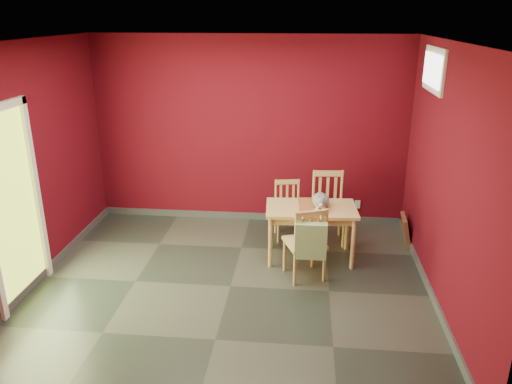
# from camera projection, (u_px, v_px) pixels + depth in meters

# --- Properties ---
(ground) EXTENTS (4.50, 4.50, 0.00)m
(ground) POSITION_uv_depth(u_px,v_px,m) (231.00, 286.00, 5.73)
(ground) COLOR #2D342D
(ground) RESTS_ON ground
(room_shell) EXTENTS (4.50, 4.50, 4.50)m
(room_shell) POSITION_uv_depth(u_px,v_px,m) (230.00, 282.00, 5.71)
(room_shell) COLOR #520813
(room_shell) RESTS_ON ground
(doorway) EXTENTS (0.06, 1.01, 2.13)m
(doorway) POSITION_uv_depth(u_px,v_px,m) (11.00, 200.00, 5.18)
(doorway) COLOR #B7D838
(doorway) RESTS_ON ground
(window) EXTENTS (0.05, 0.90, 0.50)m
(window) POSITION_uv_depth(u_px,v_px,m) (434.00, 70.00, 5.66)
(window) COLOR white
(window) RESTS_ON room_shell
(outlet_plate) EXTENTS (0.08, 0.02, 0.12)m
(outlet_plate) POSITION_uv_depth(u_px,v_px,m) (357.00, 204.00, 7.34)
(outlet_plate) COLOR silver
(outlet_plate) RESTS_ON room_shell
(dining_table) EXTENTS (1.15, 0.71, 0.69)m
(dining_table) POSITION_uv_depth(u_px,v_px,m) (311.00, 214.00, 6.20)
(dining_table) COLOR tan
(dining_table) RESTS_ON ground
(table_runner) EXTENTS (0.35, 0.66, 0.33)m
(table_runner) POSITION_uv_depth(u_px,v_px,m) (311.00, 214.00, 6.08)
(table_runner) COLOR #965426
(table_runner) RESTS_ON dining_table
(chair_far_left) EXTENTS (0.43, 0.43, 0.80)m
(chair_far_left) POSITION_uv_depth(u_px,v_px,m) (288.00, 209.00, 6.89)
(chair_far_left) COLOR tan
(chair_far_left) RESTS_ON ground
(chair_far_right) EXTENTS (0.48, 0.48, 0.95)m
(chair_far_right) POSITION_uv_depth(u_px,v_px,m) (328.00, 207.00, 6.75)
(chair_far_right) COLOR tan
(chair_far_right) RESTS_ON ground
(chair_near) EXTENTS (0.55, 0.55, 0.91)m
(chair_near) POSITION_uv_depth(u_px,v_px,m) (306.00, 242.00, 5.77)
(chair_near) COLOR tan
(chair_near) RESTS_ON ground
(tote_bag) EXTENTS (0.35, 0.20, 0.49)m
(tote_bag) POSITION_uv_depth(u_px,v_px,m) (311.00, 241.00, 5.53)
(tote_bag) COLOR #87AF70
(tote_bag) RESTS_ON chair_near
(cat) EXTENTS (0.35, 0.48, 0.22)m
(cat) POSITION_uv_depth(u_px,v_px,m) (321.00, 198.00, 6.17)
(cat) COLOR slate
(cat) RESTS_ON table_runner
(picture_frame) EXTENTS (0.15, 0.40, 0.40)m
(picture_frame) POSITION_uv_depth(u_px,v_px,m) (405.00, 230.00, 6.72)
(picture_frame) COLOR brown
(picture_frame) RESTS_ON ground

